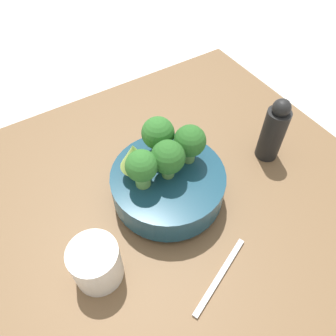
{
  "coord_description": "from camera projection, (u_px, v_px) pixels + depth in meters",
  "views": [
    {
      "loc": [
        -0.17,
        -0.3,
        0.6
      ],
      "look_at": [
        0.03,
        0.02,
        0.13
      ],
      "focal_mm": 35.0,
      "sensor_mm": 36.0,
      "label": 1
    }
  ],
  "objects": [
    {
      "name": "broccoli_floret_left",
      "position": [
        142.0,
        167.0,
        0.57
      ],
      "size": [
        0.06,
        0.06,
        0.08
      ],
      "color": "#6BA34C",
      "rests_on": "bowl"
    },
    {
      "name": "bowl",
      "position": [
        168.0,
        184.0,
        0.64
      ],
      "size": [
        0.22,
        0.22,
        0.07
      ],
      "color": "navy",
      "rests_on": "table"
    },
    {
      "name": "table",
      "position": [
        161.0,
        215.0,
        0.67
      ],
      "size": [
        0.92,
        0.81,
        0.04
      ],
      "color": "brown",
      "rests_on": "ground_plane"
    },
    {
      "name": "broccoli_floret_right",
      "position": [
        190.0,
        142.0,
        0.6
      ],
      "size": [
        0.06,
        0.06,
        0.08
      ],
      "color": "#609347",
      "rests_on": "bowl"
    },
    {
      "name": "romanesco_piece_far",
      "position": [
        134.0,
        157.0,
        0.58
      ],
      "size": [
        0.05,
        0.05,
        0.08
      ],
      "color": "#609347",
      "rests_on": "bowl"
    },
    {
      "name": "broccoli_floret_back",
      "position": [
        158.0,
        134.0,
        0.62
      ],
      "size": [
        0.06,
        0.06,
        0.08
      ],
      "color": "#6BA34C",
      "rests_on": "bowl"
    },
    {
      "name": "pepper_mill",
      "position": [
        275.0,
        132.0,
        0.69
      ],
      "size": [
        0.05,
        0.05,
        0.16
      ],
      "color": "black",
      "rests_on": "table"
    },
    {
      "name": "cup",
      "position": [
        96.0,
        263.0,
        0.54
      ],
      "size": [
        0.08,
        0.08,
        0.08
      ],
      "color": "silver",
      "rests_on": "table"
    },
    {
      "name": "broccoli_floret_center",
      "position": [
        168.0,
        158.0,
        0.58
      ],
      "size": [
        0.06,
        0.06,
        0.08
      ],
      "color": "#609347",
      "rests_on": "bowl"
    },
    {
      "name": "ground_plane",
      "position": [
        161.0,
        220.0,
        0.69
      ],
      "size": [
        6.0,
        6.0,
        0.0
      ],
      "primitive_type": "plane",
      "color": "silver"
    },
    {
      "name": "fork",
      "position": [
        220.0,
        276.0,
        0.57
      ],
      "size": [
        0.15,
        0.07,
        0.01
      ],
      "color": "silver",
      "rests_on": "table"
    }
  ]
}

